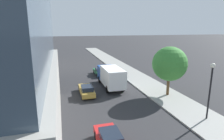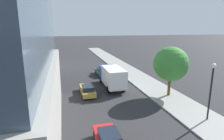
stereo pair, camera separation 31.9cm
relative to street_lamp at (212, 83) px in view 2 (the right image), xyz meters
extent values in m
cube|color=gray|center=(-0.38, 6.28, -3.71)|extent=(4.72, 120.00, 0.15)
cylinder|color=black|center=(0.00, 0.00, -1.08)|extent=(0.16, 0.16, 5.11)
sphere|color=silver|center=(0.00, 0.00, 1.66)|extent=(0.44, 0.44, 0.44)
cylinder|color=brown|center=(-0.02, 6.87, -2.38)|extent=(0.36, 0.36, 2.51)
sphere|color=#387F33|center=(-0.02, 6.87, 0.53)|extent=(4.42, 4.42, 4.42)
cube|color=#1E6638|center=(-6.32, 20.12, -3.18)|extent=(1.81, 4.69, 0.61)
cube|color=#19212D|center=(-6.32, 20.04, -2.64)|extent=(1.52, 2.12, 0.47)
cylinder|color=black|center=(-7.12, 21.71, -3.44)|extent=(0.22, 0.70, 0.70)
cylinder|color=black|center=(-5.53, 21.71, -3.44)|extent=(0.22, 0.70, 0.70)
cylinder|color=black|center=(-7.12, 18.53, -3.44)|extent=(0.22, 0.70, 0.70)
cylinder|color=black|center=(-5.53, 18.53, -3.44)|extent=(0.22, 0.70, 0.70)
cube|color=#AD8938|center=(-10.30, 10.27, -3.23)|extent=(1.70, 4.70, 0.61)
cube|color=#19212D|center=(-10.30, 9.57, -2.65)|extent=(1.43, 1.99, 0.56)
cylinder|color=black|center=(-11.05, 11.86, -3.48)|extent=(0.22, 0.60, 0.60)
cylinder|color=black|center=(-9.55, 11.86, -3.48)|extent=(0.22, 0.60, 0.60)
cylinder|color=black|center=(-11.05, 8.67, -3.48)|extent=(0.22, 0.60, 0.60)
cylinder|color=black|center=(-9.55, 8.67, -3.48)|extent=(0.22, 0.60, 0.60)
cube|color=#19212D|center=(-10.30, -1.91, -2.60)|extent=(1.43, 1.95, 0.55)
cylinder|color=black|center=(-11.05, -0.26, -3.45)|extent=(0.22, 0.68, 0.68)
cylinder|color=black|center=(-9.55, -0.26, -3.45)|extent=(0.22, 0.68, 0.68)
cube|color=#1E4799|center=(-6.32, 15.22, -2.09)|extent=(2.49, 2.13, 2.11)
cube|color=white|center=(-6.32, 11.35, -1.88)|extent=(2.49, 5.32, 2.53)
cylinder|color=black|center=(-7.42, 15.22, -3.25)|extent=(0.30, 1.08, 1.08)
cylinder|color=black|center=(-5.23, 15.22, -3.25)|extent=(0.30, 1.08, 1.08)
cylinder|color=black|center=(-7.42, 10.02, -3.25)|extent=(0.30, 1.08, 1.08)
cylinder|color=black|center=(-5.23, 10.02, -3.25)|extent=(0.30, 1.08, 1.08)
camera|label=1|loc=(-13.49, -13.43, 5.07)|focal=29.68mm
camera|label=2|loc=(-13.18, -13.51, 5.07)|focal=29.68mm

